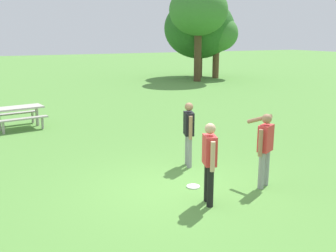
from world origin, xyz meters
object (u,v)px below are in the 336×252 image
object	(u,v)px
person_thrower	(209,158)
picnic_table_near	(18,113)
person_catcher	(189,130)
tree_tall_left	(198,11)
tree_far_right	(217,34)
person_bystander	(265,145)
frisbee	(193,186)
tree_broad_center	(199,29)

from	to	relation	value
person_thrower	picnic_table_near	bearing A→B (deg)	107.57
person_catcher	tree_tall_left	size ratio (longest dim) A/B	0.25
person_catcher	tree_tall_left	distance (m)	19.09
tree_far_right	person_bystander	bearing A→B (deg)	-120.23
person_catcher	person_bystander	bearing A→B (deg)	-67.98
person_bystander	tree_tall_left	xyz separation A→B (m)	(8.84, 17.96, 3.90)
person_thrower	frisbee	xyz separation A→B (m)	(0.16, 0.89, -0.93)
person_catcher	tree_broad_center	size ratio (longest dim) A/B	0.27
person_catcher	tree_tall_left	bearing A→B (deg)	58.98
person_thrower	tree_broad_center	xyz separation A→B (m)	(11.89, 20.59, 2.78)
picnic_table_near	tree_tall_left	distance (m)	16.84
person_bystander	tree_far_right	size ratio (longest dim) A/B	0.35
tree_broad_center	tree_far_right	distance (m)	1.46
tree_tall_left	person_catcher	bearing A→B (deg)	-121.02
frisbee	tree_far_right	distance (m)	22.73
frisbee	tree_tall_left	size ratio (longest dim) A/B	0.04
person_thrower	person_catcher	xyz separation A→B (m)	(0.76, 2.19, 0.00)
tree_far_right	frisbee	bearing A→B (deg)	-124.11
picnic_table_near	person_thrower	bearing A→B (deg)	-72.43
picnic_table_near	tree_far_right	bearing A→B (deg)	35.47
person_thrower	frisbee	size ratio (longest dim) A/B	5.52
person_catcher	person_bystander	xyz separation A→B (m)	(0.79, -1.95, 0.02)
tree_tall_left	tree_far_right	xyz separation A→B (m)	(2.39, 1.31, -1.55)
person_bystander	tree_far_right	xyz separation A→B (m)	(11.22, 19.26, 2.35)
picnic_table_near	tree_broad_center	distance (m)	19.21
person_catcher	picnic_table_near	distance (m)	7.19
person_catcher	tree_far_right	size ratio (longest dim) A/B	0.35
tree_broad_center	picnic_table_near	bearing A→B (deg)	-140.30
person_thrower	frisbee	distance (m)	1.30
picnic_table_near	frisbee	bearing A→B (deg)	-69.45
person_bystander	tree_broad_center	size ratio (longest dim) A/B	0.27
tree_tall_left	tree_far_right	size ratio (longest dim) A/B	1.40
picnic_table_near	tree_broad_center	xyz separation A→B (m)	(14.58, 12.10, 3.16)
frisbee	picnic_table_near	bearing A→B (deg)	110.55
frisbee	tree_broad_center	distance (m)	23.23
person_bystander	tree_far_right	distance (m)	22.42
tree_far_right	tree_broad_center	bearing A→B (deg)	129.19
tree_tall_left	person_thrower	bearing A→B (deg)	-119.72
tree_broad_center	tree_far_right	bearing A→B (deg)	-50.81
frisbee	tree_far_right	world-z (taller)	tree_far_right
frisbee	tree_tall_left	world-z (taller)	tree_tall_left
person_thrower	tree_far_right	distance (m)	23.44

